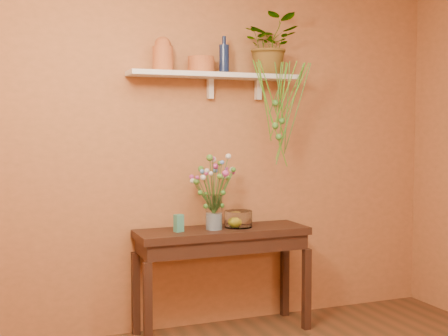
{
  "coord_description": "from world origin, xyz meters",
  "views": [
    {
      "loc": [
        -1.51,
        -2.31,
        1.53
      ],
      "look_at": [
        0.0,
        1.55,
        1.25
      ],
      "focal_mm": 47.69,
      "sensor_mm": 36.0,
      "label": 1
    }
  ],
  "objects_px": {
    "terracotta_jug": "(163,55)",
    "glass_vase": "(214,215)",
    "glass_bowl": "(238,220)",
    "sideboard": "(222,244)",
    "bouquet": "(214,177)",
    "spider_plant": "(271,45)",
    "blue_bottle": "(224,58)"
  },
  "relations": [
    {
      "from": "glass_vase",
      "to": "bouquet",
      "type": "relative_size",
      "value": 0.57
    },
    {
      "from": "sideboard",
      "to": "spider_plant",
      "type": "height_order",
      "value": "spider_plant"
    },
    {
      "from": "terracotta_jug",
      "to": "bouquet",
      "type": "xyz_separation_m",
      "value": [
        0.35,
        -0.1,
        -0.89
      ]
    },
    {
      "from": "bouquet",
      "to": "sideboard",
      "type": "bearing_deg",
      "value": 5.29
    },
    {
      "from": "blue_bottle",
      "to": "glass_vase",
      "type": "bearing_deg",
      "value": -140.52
    },
    {
      "from": "sideboard",
      "to": "bouquet",
      "type": "distance_m",
      "value": 0.5
    },
    {
      "from": "glass_vase",
      "to": "blue_bottle",
      "type": "bearing_deg",
      "value": 39.48
    },
    {
      "from": "glass_vase",
      "to": "bouquet",
      "type": "height_order",
      "value": "bouquet"
    },
    {
      "from": "blue_bottle",
      "to": "bouquet",
      "type": "bearing_deg",
      "value": -141.58
    },
    {
      "from": "terracotta_jug",
      "to": "bouquet",
      "type": "height_order",
      "value": "terracotta_jug"
    },
    {
      "from": "sideboard",
      "to": "spider_plant",
      "type": "bearing_deg",
      "value": 12.15
    },
    {
      "from": "glass_vase",
      "to": "spider_plant",
      "type": "bearing_deg",
      "value": 11.63
    },
    {
      "from": "blue_bottle",
      "to": "spider_plant",
      "type": "height_order",
      "value": "spider_plant"
    },
    {
      "from": "bouquet",
      "to": "terracotta_jug",
      "type": "bearing_deg",
      "value": 163.41
    },
    {
      "from": "blue_bottle",
      "to": "glass_vase",
      "type": "distance_m",
      "value": 1.17
    },
    {
      "from": "sideboard",
      "to": "terracotta_jug",
      "type": "bearing_deg",
      "value": 166.87
    },
    {
      "from": "terracotta_jug",
      "to": "bouquet",
      "type": "relative_size",
      "value": 0.56
    },
    {
      "from": "blue_bottle",
      "to": "bouquet",
      "type": "distance_m",
      "value": 0.89
    },
    {
      "from": "terracotta_jug",
      "to": "blue_bottle",
      "type": "relative_size",
      "value": 0.9
    },
    {
      "from": "glass_vase",
      "to": "glass_bowl",
      "type": "distance_m",
      "value": 0.21
    },
    {
      "from": "sideboard",
      "to": "spider_plant",
      "type": "relative_size",
      "value": 2.83
    },
    {
      "from": "sideboard",
      "to": "bouquet",
      "type": "xyz_separation_m",
      "value": [
        -0.07,
        -0.01,
        0.5
      ]
    },
    {
      "from": "sideboard",
      "to": "blue_bottle",
      "type": "height_order",
      "value": "blue_bottle"
    },
    {
      "from": "terracotta_jug",
      "to": "glass_vase",
      "type": "height_order",
      "value": "terracotta_jug"
    },
    {
      "from": "terracotta_jug",
      "to": "glass_vase",
      "type": "xyz_separation_m",
      "value": [
        0.35,
        -0.11,
        -1.17
      ]
    },
    {
      "from": "sideboard",
      "to": "glass_bowl",
      "type": "xyz_separation_m",
      "value": [
        0.13,
        0.01,
        0.17
      ]
    },
    {
      "from": "glass_bowl",
      "to": "bouquet",
      "type": "bearing_deg",
      "value": -175.74
    },
    {
      "from": "blue_bottle",
      "to": "bouquet",
      "type": "height_order",
      "value": "blue_bottle"
    },
    {
      "from": "sideboard",
      "to": "spider_plant",
      "type": "distance_m",
      "value": 1.56
    },
    {
      "from": "terracotta_jug",
      "to": "glass_bowl",
      "type": "height_order",
      "value": "terracotta_jug"
    },
    {
      "from": "blue_bottle",
      "to": "terracotta_jug",
      "type": "bearing_deg",
      "value": 178.72
    },
    {
      "from": "terracotta_jug",
      "to": "bouquet",
      "type": "distance_m",
      "value": 0.96
    }
  ]
}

